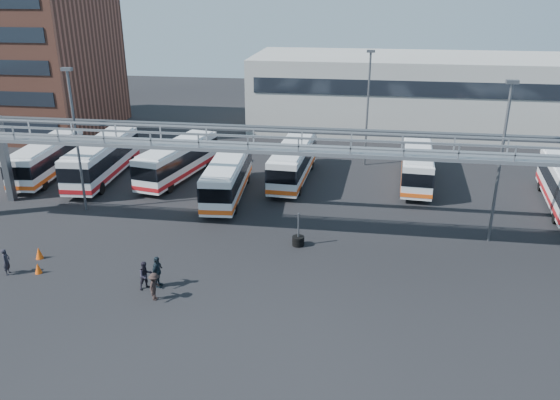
# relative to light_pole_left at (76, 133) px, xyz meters

# --- Properties ---
(ground) EXTENTS (140.00, 140.00, 0.00)m
(ground) POSITION_rel_light_pole_left_xyz_m (16.00, -8.00, -5.73)
(ground) COLOR black
(ground) RESTS_ON ground
(gantry) EXTENTS (51.40, 5.15, 7.10)m
(gantry) POSITION_rel_light_pole_left_xyz_m (16.00, -2.13, -0.22)
(gantry) COLOR gray
(gantry) RESTS_ON ground
(apartment_building) EXTENTS (18.00, 15.00, 16.00)m
(apartment_building) POSITION_rel_light_pole_left_xyz_m (-18.00, 22.00, 2.27)
(apartment_building) COLOR brown
(apartment_building) RESTS_ON ground
(warehouse) EXTENTS (42.00, 14.00, 8.00)m
(warehouse) POSITION_rel_light_pole_left_xyz_m (28.00, 30.00, -1.73)
(warehouse) COLOR #9E9E99
(warehouse) RESTS_ON ground
(light_pole_left) EXTENTS (0.70, 0.35, 10.21)m
(light_pole_left) POSITION_rel_light_pole_left_xyz_m (0.00, 0.00, 0.00)
(light_pole_left) COLOR #4C4F54
(light_pole_left) RESTS_ON ground
(light_pole_mid) EXTENTS (0.70, 0.35, 10.21)m
(light_pole_mid) POSITION_rel_light_pole_left_xyz_m (28.00, -1.00, 0.00)
(light_pole_mid) COLOR #4C4F54
(light_pole_mid) RESTS_ON ground
(light_pole_back) EXTENTS (0.70, 0.35, 10.21)m
(light_pole_back) POSITION_rel_light_pole_left_xyz_m (20.00, 14.00, 0.00)
(light_pole_back) COLOR #4C4F54
(light_pole_back) RESTS_ON ground
(bus_0) EXTENTS (3.25, 10.29, 3.07)m
(bus_0) POSITION_rel_light_pole_left_xyz_m (-6.62, 6.54, -4.03)
(bus_0) COLOR silver
(bus_0) RESTS_ON ground
(bus_1) EXTENTS (3.26, 11.16, 3.35)m
(bus_1) POSITION_rel_light_pole_left_xyz_m (-1.72, 6.64, -3.88)
(bus_1) COLOR silver
(bus_1) RESTS_ON ground
(bus_2) EXTENTS (4.32, 10.51, 3.11)m
(bus_2) POSITION_rel_light_pole_left_xyz_m (4.48, 7.72, -4.01)
(bus_2) COLOR silver
(bus_2) RESTS_ON ground
(bus_3) EXTENTS (3.06, 10.38, 3.11)m
(bus_3) POSITION_rel_light_pole_left_xyz_m (9.64, 4.15, -4.01)
(bus_3) COLOR silver
(bus_3) RESTS_ON ground
(bus_4) EXTENTS (2.95, 10.57, 3.18)m
(bus_4) POSITION_rel_light_pole_left_xyz_m (14.12, 8.70, -3.97)
(bus_4) COLOR silver
(bus_4) RESTS_ON ground
(bus_6) EXTENTS (3.03, 10.24, 3.07)m
(bus_6) POSITION_rel_light_pole_left_xyz_m (24.20, 9.49, -4.03)
(bus_6) COLOR silver
(bus_6) RESTS_ON ground
(pedestrian_a) EXTENTS (0.49, 0.63, 1.56)m
(pedestrian_a) POSITION_rel_light_pole_left_xyz_m (0.19, -9.61, -4.95)
(pedestrian_a) COLOR black
(pedestrian_a) RESTS_ON ground
(pedestrian_b) EXTENTS (0.97, 0.98, 1.59)m
(pedestrian_b) POSITION_rel_light_pole_left_xyz_m (8.55, -9.95, -4.93)
(pedestrian_b) COLOR #221F2B
(pedestrian_b) RESTS_ON ground
(pedestrian_c) EXTENTS (0.57, 0.98, 1.52)m
(pedestrian_c) POSITION_rel_light_pole_left_xyz_m (9.44, -10.95, -4.97)
(pedestrian_c) COLOR black
(pedestrian_c) RESTS_ON ground
(pedestrian_d) EXTENTS (0.54, 1.09, 1.79)m
(pedestrian_d) POSITION_rel_light_pole_left_xyz_m (9.11, -9.68, -4.83)
(pedestrian_d) COLOR #19252E
(pedestrian_d) RESTS_ON ground
(cone_left) EXTENTS (0.52, 0.52, 0.72)m
(cone_left) POSITION_rel_light_pole_left_xyz_m (0.89, -7.60, -5.37)
(cone_left) COLOR #E64F0C
(cone_left) RESTS_ON ground
(cone_right) EXTENTS (0.53, 0.53, 0.64)m
(cone_right) POSITION_rel_light_pole_left_xyz_m (1.84, -9.28, -5.41)
(cone_right) COLOR #E64F0C
(cone_right) RESTS_ON ground
(tire_stack) EXTENTS (0.77, 0.77, 2.19)m
(tire_stack) POSITION_rel_light_pole_left_xyz_m (16.02, -3.50, -5.36)
(tire_stack) COLOR black
(tire_stack) RESTS_ON ground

